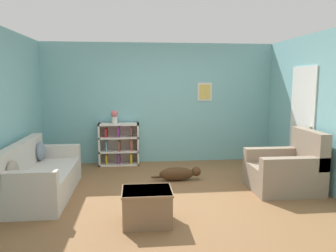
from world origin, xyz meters
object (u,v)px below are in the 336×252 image
(bookshelf, at_px, (119,144))
(dog, at_px, (179,174))
(couch, at_px, (40,177))
(recliner_chair, at_px, (287,170))
(coffee_table, at_px, (147,205))
(vase, at_px, (114,116))

(bookshelf, distance_m, dog, 1.72)
(couch, xyz_separation_m, recliner_chair, (3.97, -0.12, 0.03))
(coffee_table, xyz_separation_m, vase, (-0.56, 2.99, 0.82))
(couch, bearing_deg, dog, 13.93)
(coffee_table, xyz_separation_m, dog, (0.64, 1.74, -0.11))
(bookshelf, height_order, coffee_table, bookshelf)
(bookshelf, distance_m, vase, 0.62)
(couch, xyz_separation_m, bookshelf, (1.15, 1.84, 0.14))
(couch, distance_m, coffee_table, 2.01)
(recliner_chair, relative_size, dog, 1.16)
(couch, xyz_separation_m, vase, (1.06, 1.82, 0.75))
(coffee_table, bearing_deg, recliner_chair, 24.09)
(coffee_table, distance_m, dog, 1.86)
(recliner_chair, bearing_deg, coffee_table, -155.91)
(bookshelf, height_order, dog, bookshelf)
(recliner_chair, bearing_deg, vase, 146.30)
(bookshelf, xyz_separation_m, vase, (-0.09, -0.02, 0.61))
(recliner_chair, bearing_deg, bookshelf, 145.20)
(bookshelf, bearing_deg, dog, -48.75)
(recliner_chair, distance_m, coffee_table, 2.57)
(bookshelf, xyz_separation_m, coffee_table, (0.47, -3.01, -0.21))
(bookshelf, bearing_deg, vase, -166.53)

